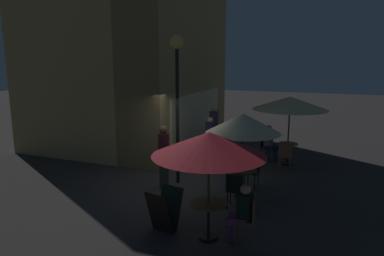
{
  "coord_description": "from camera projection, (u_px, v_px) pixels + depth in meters",
  "views": [
    {
      "loc": [
        -8.95,
        -3.91,
        3.64
      ],
      "look_at": [
        0.8,
        -0.05,
        1.55
      ],
      "focal_mm": 33.15,
      "sensor_mm": 36.0,
      "label": 1
    }
  ],
  "objects": [
    {
      "name": "ground_plane",
      "position": [
        180.0,
        185.0,
        10.28
      ],
      "size": [
        60.0,
        60.0,
        0.0
      ],
      "primitive_type": "plane",
      "color": "#363231"
    },
    {
      "name": "cafe_building",
      "position": [
        141.0,
        44.0,
        13.42
      ],
      "size": [
        7.14,
        6.44,
        8.33
      ],
      "color": "tan",
      "rests_on": "ground"
    },
    {
      "name": "street_lamp_near_corner",
      "position": [
        177.0,
        72.0,
        9.87
      ],
      "size": [
        0.39,
        0.39,
        4.26
      ],
      "color": "black",
      "rests_on": "ground"
    },
    {
      "name": "menu_sandwich_board",
      "position": [
        165.0,
        210.0,
        7.49
      ],
      "size": [
        0.75,
        0.67,
        0.91
      ],
      "rotation": [
        0.0,
        0.0,
        -0.21
      ],
      "color": "black",
      "rests_on": "ground"
    },
    {
      "name": "cafe_table_0",
      "position": [
        288.0,
        150.0,
        12.16
      ],
      "size": [
        0.68,
        0.68,
        0.76
      ],
      "color": "black",
      "rests_on": "ground"
    },
    {
      "name": "cafe_table_1",
      "position": [
        208.0,
        212.0,
        7.14
      ],
      "size": [
        0.78,
        0.78,
        0.78
      ],
      "color": "black",
      "rests_on": "ground"
    },
    {
      "name": "cafe_table_2",
      "position": [
        242.0,
        176.0,
        9.35
      ],
      "size": [
        0.78,
        0.78,
        0.75
      ],
      "color": "black",
      "rests_on": "ground"
    },
    {
      "name": "patio_umbrella_0",
      "position": [
        290.0,
        103.0,
        11.84
      ],
      "size": [
        2.5,
        2.5,
        2.36
      ],
      "color": "black",
      "rests_on": "ground"
    },
    {
      "name": "patio_umbrella_1",
      "position": [
        209.0,
        144.0,
        6.86
      ],
      "size": [
        2.25,
        2.25,
        2.23
      ],
      "color": "black",
      "rests_on": "ground"
    },
    {
      "name": "patio_umbrella_2",
      "position": [
        243.0,
        124.0,
        9.08
      ],
      "size": [
        1.94,
        1.94,
        2.24
      ],
      "color": "black",
      "rests_on": "ground"
    },
    {
      "name": "cafe_chair_0",
      "position": [
        266.0,
        144.0,
        12.77
      ],
      "size": [
        0.53,
        0.53,
        0.92
      ],
      "rotation": [
        0.0,
        0.0,
        -2.0
      ],
      "color": "black",
      "rests_on": "ground"
    },
    {
      "name": "cafe_chair_1",
      "position": [
        285.0,
        154.0,
        11.39
      ],
      "size": [
        0.44,
        0.44,
        1.0
      ],
      "rotation": [
        0.0,
        0.0,
        0.03
      ],
      "color": "brown",
      "rests_on": "ground"
    },
    {
      "name": "cafe_chair_2",
      "position": [
        249.0,
        215.0,
        6.96
      ],
      "size": [
        0.44,
        0.44,
        0.98
      ],
      "rotation": [
        0.0,
        0.0,
        1.72
      ],
      "color": "brown",
      "rests_on": "ground"
    },
    {
      "name": "cafe_chair_3",
      "position": [
        253.0,
        169.0,
        10.08
      ],
      "size": [
        0.43,
        0.43,
        0.86
      ],
      "rotation": [
        0.0,
        0.0,
        3.01
      ],
      "color": "black",
      "rests_on": "ground"
    },
    {
      "name": "cafe_chair_4",
      "position": [
        235.0,
        188.0,
        8.57
      ],
      "size": [
        0.43,
        0.43,
        0.91
      ],
      "rotation": [
        0.0,
        0.0,
        0.05
      ],
      "color": "black",
      "rests_on": "ground"
    },
    {
      "name": "patron_seated_0",
      "position": [
        270.0,
        141.0,
        12.64
      ],
      "size": [
        0.46,
        0.53,
        1.28
      ],
      "rotation": [
        0.0,
        0.0,
        -2.0
      ],
      "color": "#222C43",
      "rests_on": "ground"
    },
    {
      "name": "patron_seated_1",
      "position": [
        242.0,
        210.0,
        6.97
      ],
      "size": [
        0.4,
        0.54,
        1.23
      ],
      "rotation": [
        0.0,
        0.0,
        1.72
      ],
      "color": "#603063",
      "rests_on": "ground"
    },
    {
      "name": "patron_standing_2",
      "position": [
        214.0,
        129.0,
        13.65
      ],
      "size": [
        0.34,
        0.34,
        1.83
      ],
      "rotation": [
        0.0,
        0.0,
        4.79
      ],
      "color": "#27492E",
      "rests_on": "ground"
    },
    {
      "name": "patron_standing_3",
      "position": [
        164.0,
        157.0,
        9.81
      ],
      "size": [
        0.31,
        0.31,
        1.82
      ],
      "rotation": [
        0.0,
        0.0,
        2.67
      ],
      "color": "#374032",
      "rests_on": "ground"
    },
    {
      "name": "patron_standing_4",
      "position": [
        210.0,
        142.0,
        11.85
      ],
      "size": [
        0.33,
        0.33,
        1.71
      ],
      "rotation": [
        0.0,
        0.0,
        1.29
      ],
      "color": "#532216",
      "rests_on": "ground"
    }
  ]
}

